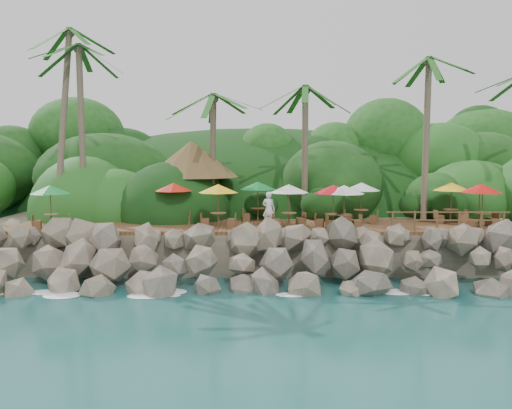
{
  "coord_description": "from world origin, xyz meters",
  "views": [
    {
      "loc": [
        0.1,
        -23.17,
        6.24
      ],
      "look_at": [
        0.0,
        6.0,
        3.4
      ],
      "focal_mm": 38.3,
      "sensor_mm": 36.0,
      "label": 1
    }
  ],
  "objects": [
    {
      "name": "seawall",
      "position": [
        0.0,
        2.0,
        1.15
      ],
      "size": [
        29.0,
        4.0,
        2.3
      ],
      "primitive_type": null,
      "color": "gray",
      "rests_on": "ground"
    },
    {
      "name": "waiter",
      "position": [
        0.67,
        4.99,
        3.23
      ],
      "size": [
        0.79,
        0.65,
        1.87
      ],
      "primitive_type": "imported",
      "rotation": [
        0.0,
        0.0,
        2.79
      ],
      "color": "white",
      "rests_on": "terrace"
    },
    {
      "name": "palapa",
      "position": [
        -3.9,
        9.87,
        5.79
      ],
      "size": [
        5.68,
        5.68,
        4.6
      ],
      "color": "brown",
      "rests_on": "ground"
    },
    {
      "name": "dining_clusters",
      "position": [
        2.33,
        5.78,
        4.16
      ],
      "size": [
        24.32,
        5.27,
        2.24
      ],
      "color": "brown",
      "rests_on": "terrace"
    },
    {
      "name": "palms",
      "position": [
        0.68,
        8.67,
        11.25
      ],
      "size": [
        32.52,
        7.4,
        12.51
      ],
      "color": "brown",
      "rests_on": "ground"
    },
    {
      "name": "jungle_hill",
      "position": [
        0.0,
        23.5,
        0.0
      ],
      "size": [
        44.8,
        28.0,
        15.4
      ],
      "primitive_type": "ellipsoid",
      "color": "#143811",
      "rests_on": "ground"
    },
    {
      "name": "jungle_foliage",
      "position": [
        0.0,
        15.0,
        0.0
      ],
      "size": [
        44.0,
        16.0,
        12.0
      ],
      "primitive_type": null,
      "color": "#143811",
      "rests_on": "ground"
    },
    {
      "name": "foam_line",
      "position": [
        0.0,
        0.3,
        0.03
      ],
      "size": [
        25.2,
        0.8,
        0.06
      ],
      "color": "white",
      "rests_on": "ground"
    },
    {
      "name": "terrace",
      "position": [
        0.0,
        6.0,
        2.2
      ],
      "size": [
        26.0,
        5.0,
        0.2
      ],
      "primitive_type": "cube",
      "color": "brown",
      "rests_on": "land_base"
    },
    {
      "name": "railing",
      "position": [
        9.53,
        3.65,
        2.91
      ],
      "size": [
        6.1,
        0.1,
        1.0
      ],
      "color": "brown",
      "rests_on": "terrace"
    },
    {
      "name": "ground",
      "position": [
        0.0,
        0.0,
        0.0
      ],
      "size": [
        140.0,
        140.0,
        0.0
      ],
      "primitive_type": "plane",
      "color": "#19514F",
      "rests_on": "ground"
    },
    {
      "name": "land_base",
      "position": [
        0.0,
        16.0,
        1.05
      ],
      "size": [
        32.0,
        25.2,
        2.1
      ],
      "primitive_type": "cube",
      "color": "gray",
      "rests_on": "ground"
    }
  ]
}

